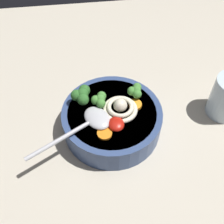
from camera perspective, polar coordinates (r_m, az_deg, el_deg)
name	(u,v)px	position (r cm, az deg, el deg)	size (l,w,h in cm)	color
table_slab	(119,131)	(60.53, 1.53, -4.02)	(101.60, 101.60, 3.16)	#BCB29E
soup_bowl	(112,120)	(56.73, 0.00, -1.70)	(20.12, 20.12, 5.57)	#334775
noodle_pile	(120,109)	(53.96, 1.69, 0.72)	(7.56, 7.42, 3.04)	beige
soup_spoon	(91,121)	(52.32, -4.32, -1.96)	(11.35, 16.68, 1.60)	#B7B7BC
chili_sauce_dollop	(116,124)	(51.86, 0.87, -2.50)	(3.40, 3.06, 1.53)	#B2190F
broccoli_floret_rear	(136,91)	(56.13, 4.87, 4.38)	(3.58, 3.08, 2.83)	#7A9E60
broccoli_floret_near_spoon	(82,95)	(54.80, -6.26, 3.50)	(4.58, 3.94, 3.62)	#7A9E60
broccoli_floret_beside_noodles	(100,100)	(54.33, -2.56, 2.54)	(3.63, 3.13, 2.87)	#7A9E60
carrot_slice_extra_a	(135,105)	(55.57, 4.74, 1.51)	(2.73, 2.73, 0.65)	orange
carrot_slice_front	(105,134)	(51.27, -1.54, -4.45)	(2.80, 2.80, 0.49)	orange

